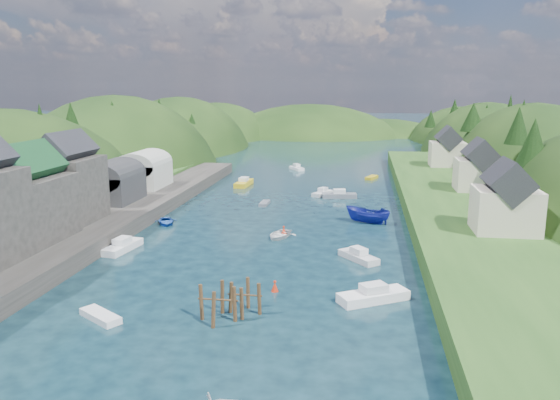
% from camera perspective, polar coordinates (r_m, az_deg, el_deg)
% --- Properties ---
extents(ground, '(600.00, 600.00, 0.00)m').
position_cam_1_polar(ground, '(94.43, 2.03, 0.34)').
color(ground, black).
rests_on(ground, ground).
extents(hillside_left, '(44.00, 245.56, 52.00)m').
position_cam_1_polar(hillside_left, '(132.28, -16.39, -0.35)').
color(hillside_left, black).
rests_on(hillside_left, ground).
extents(hillside_right, '(36.00, 245.56, 48.00)m').
position_cam_1_polar(hillside_right, '(124.62, 24.48, -1.39)').
color(hillside_right, black).
rests_on(hillside_right, ground).
extents(far_hills, '(103.00, 68.00, 44.00)m').
position_cam_1_polar(far_hills, '(218.14, 6.17, 3.98)').
color(far_hills, black).
rests_on(far_hills, ground).
extents(hill_trees, '(90.55, 151.93, 12.29)m').
position_cam_1_polar(hill_trees, '(107.89, 3.25, 7.73)').
color(hill_trees, black).
rests_on(hill_trees, ground).
extents(quay_left, '(12.00, 110.00, 2.00)m').
position_cam_1_polar(quay_left, '(73.20, -19.95, -2.98)').
color(quay_left, '#2D2B28').
rests_on(quay_left, ground).
extents(terrace_left_grass, '(12.00, 110.00, 2.50)m').
position_cam_1_polar(terrace_left_grass, '(76.72, -24.56, -2.50)').
color(terrace_left_grass, '#234719').
rests_on(terrace_left_grass, ground).
extents(boat_sheds, '(7.00, 21.00, 7.50)m').
position_cam_1_polar(boat_sheds, '(89.89, -15.52, 2.74)').
color(boat_sheds, '#2D2D30').
rests_on(boat_sheds, quay_left).
extents(terrace_right, '(16.00, 120.00, 2.40)m').
position_cam_1_polar(terrace_right, '(84.99, 18.19, -0.73)').
color(terrace_right, '#234719').
rests_on(terrace_right, ground).
extents(right_bank_cottages, '(9.00, 59.24, 8.41)m').
position_cam_1_polar(right_bank_cottages, '(92.79, 19.40, 3.13)').
color(right_bank_cottages, beige).
rests_on(right_bank_cottages, terrace_right).
extents(piling_cluster_near, '(3.35, 3.12, 3.57)m').
position_cam_1_polar(piling_cluster_near, '(45.62, -6.49, -10.96)').
color(piling_cluster_near, '#382314').
rests_on(piling_cluster_near, ground).
extents(piling_cluster_far, '(2.95, 2.78, 3.33)m').
position_cam_1_polar(piling_cluster_far, '(46.74, -3.68, -10.50)').
color(piling_cluster_far, '#382314').
rests_on(piling_cluster_far, ground).
extents(channel_buoy_near, '(0.70, 0.70, 1.10)m').
position_cam_1_polar(channel_buoy_near, '(51.53, -0.54, -9.03)').
color(channel_buoy_near, '#B3250E').
rests_on(channel_buoy_near, ground).
extents(channel_buoy_far, '(0.70, 0.70, 1.10)m').
position_cam_1_polar(channel_buoy_far, '(70.74, 0.40, -3.20)').
color(channel_buoy_far, '#B3250E').
rests_on(channel_buoy_far, ground).
extents(moored_boats, '(34.91, 101.01, 2.43)m').
position_cam_1_polar(moored_boats, '(68.46, -1.33, -3.57)').
color(moored_boats, '#1C459B').
rests_on(moored_boats, ground).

